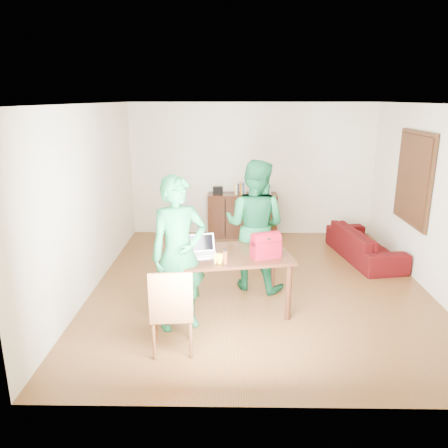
{
  "coord_description": "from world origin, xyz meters",
  "views": [
    {
      "loc": [
        -0.45,
        -6.19,
        2.78
      ],
      "look_at": [
        -0.53,
        -0.59,
        1.15
      ],
      "focal_mm": 35.0,
      "sensor_mm": 36.0,
      "label": 1
    }
  ],
  "objects_px": {
    "person_far": "(255,226)",
    "sofa": "(364,244)",
    "person_near": "(179,254)",
    "table": "(224,261)",
    "bottle": "(225,256)",
    "laptop": "(204,253)",
    "red_bag": "(266,247)",
    "chair": "(173,327)"
  },
  "relations": [
    {
      "from": "person_far",
      "to": "sofa",
      "type": "height_order",
      "value": "person_far"
    },
    {
      "from": "person_near",
      "to": "sofa",
      "type": "xyz_separation_m",
      "value": [
        3.02,
        2.46,
        -0.69
      ]
    },
    {
      "from": "table",
      "to": "bottle",
      "type": "relative_size",
      "value": 10.42
    },
    {
      "from": "person_near",
      "to": "bottle",
      "type": "height_order",
      "value": "person_near"
    },
    {
      "from": "person_near",
      "to": "laptop",
      "type": "relative_size",
      "value": 4.76
    },
    {
      "from": "person_far",
      "to": "laptop",
      "type": "distance_m",
      "value": 1.1
    },
    {
      "from": "person_far",
      "to": "sofa",
      "type": "bearing_deg",
      "value": -125.24
    },
    {
      "from": "person_far",
      "to": "red_bag",
      "type": "height_order",
      "value": "person_far"
    },
    {
      "from": "table",
      "to": "sofa",
      "type": "distance_m",
      "value": 3.22
    },
    {
      "from": "table",
      "to": "person_near",
      "type": "bearing_deg",
      "value": -149.73
    },
    {
      "from": "chair",
      "to": "person_far",
      "type": "distance_m",
      "value": 2.15
    },
    {
      "from": "chair",
      "to": "person_far",
      "type": "height_order",
      "value": "person_far"
    },
    {
      "from": "person_near",
      "to": "laptop",
      "type": "distance_m",
      "value": 0.47
    },
    {
      "from": "table",
      "to": "bottle",
      "type": "distance_m",
      "value": 0.39
    },
    {
      "from": "person_near",
      "to": "laptop",
      "type": "bearing_deg",
      "value": 28.82
    },
    {
      "from": "person_near",
      "to": "laptop",
      "type": "xyz_separation_m",
      "value": [
        0.28,
        0.37,
        -0.11
      ]
    },
    {
      "from": "person_far",
      "to": "bottle",
      "type": "relative_size",
      "value": 10.92
    },
    {
      "from": "chair",
      "to": "sofa",
      "type": "distance_m",
      "value": 4.29
    },
    {
      "from": "chair",
      "to": "sofa",
      "type": "xyz_separation_m",
      "value": [
        3.04,
        3.02,
        -0.03
      ]
    },
    {
      "from": "sofa",
      "to": "person_far",
      "type": "bearing_deg",
      "value": 112.02
    },
    {
      "from": "laptop",
      "to": "red_bag",
      "type": "bearing_deg",
      "value": -17.25
    },
    {
      "from": "person_near",
      "to": "red_bag",
      "type": "height_order",
      "value": "person_near"
    },
    {
      "from": "laptop",
      "to": "person_near",
      "type": "bearing_deg",
      "value": -142.04
    },
    {
      "from": "person_near",
      "to": "bottle",
      "type": "distance_m",
      "value": 0.57
    },
    {
      "from": "person_far",
      "to": "table",
      "type": "bearing_deg",
      "value": 83.1
    },
    {
      "from": "laptop",
      "to": "red_bag",
      "type": "height_order",
      "value": "red_bag"
    },
    {
      "from": "person_near",
      "to": "bottle",
      "type": "bearing_deg",
      "value": -12.83
    },
    {
      "from": "table",
      "to": "red_bag",
      "type": "distance_m",
      "value": 0.6
    },
    {
      "from": "bottle",
      "to": "laptop",
      "type": "bearing_deg",
      "value": 137.87
    },
    {
      "from": "sofa",
      "to": "person_near",
      "type": "bearing_deg",
      "value": 119.72
    },
    {
      "from": "table",
      "to": "red_bag",
      "type": "xyz_separation_m",
      "value": [
        0.54,
        -0.11,
        0.23
      ]
    },
    {
      "from": "table",
      "to": "bottle",
      "type": "xyz_separation_m",
      "value": [
        0.02,
        -0.34,
        0.19
      ]
    },
    {
      "from": "chair",
      "to": "person_near",
      "type": "relative_size",
      "value": 0.53
    },
    {
      "from": "person_near",
      "to": "laptop",
      "type": "height_order",
      "value": "person_near"
    },
    {
      "from": "bottle",
      "to": "red_bag",
      "type": "distance_m",
      "value": 0.56
    },
    {
      "from": "chair",
      "to": "bottle",
      "type": "relative_size",
      "value": 5.77
    },
    {
      "from": "bottle",
      "to": "sofa",
      "type": "relative_size",
      "value": 0.1
    },
    {
      "from": "table",
      "to": "sofa",
      "type": "height_order",
      "value": "table"
    },
    {
      "from": "table",
      "to": "laptop",
      "type": "height_order",
      "value": "laptop"
    },
    {
      "from": "person_far",
      "to": "sofa",
      "type": "distance_m",
      "value": 2.49
    },
    {
      "from": "bottle",
      "to": "sofa",
      "type": "distance_m",
      "value": 3.45
    },
    {
      "from": "chair",
      "to": "red_bag",
      "type": "xyz_separation_m",
      "value": [
        1.1,
        0.9,
        0.64
      ]
    }
  ]
}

